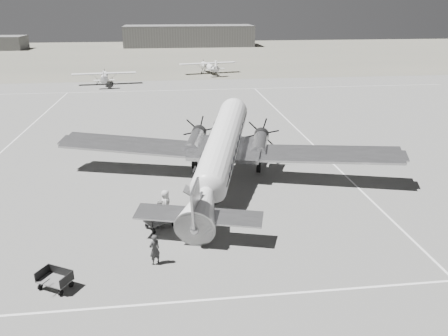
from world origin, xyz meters
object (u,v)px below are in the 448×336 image
hangar_main (189,36)px  ground_crew (155,249)px  light_plane_right (209,68)px  ramp_agent (161,213)px  passenger (166,204)px  baggage_cart_far (55,280)px  baggage_cart_near (160,220)px  dc3_airliner (221,153)px  light_plane_left (105,78)px

hangar_main → ground_crew: (-8.07, -130.57, -2.43)m
light_plane_right → ramp_agent: size_ratio=6.70×
hangar_main → passenger: bearing=-93.4°
baggage_cart_far → baggage_cart_near: bearing=77.7°
passenger → ground_crew: bearing=173.4°
hangar_main → baggage_cart_far: size_ratio=25.33×
hangar_main → baggage_cart_far: (-12.87, -132.17, -2.83)m
dc3_airliner → ground_crew: dc3_airliner is taller
hangar_main → light_plane_right: bearing=-89.1°
baggage_cart_near → ground_crew: (-0.20, -4.07, 0.35)m
light_plane_left → baggage_cart_near: bearing=-85.7°
dc3_airliner → light_plane_right: dc3_airliner is taller
light_plane_right → baggage_cart_near: light_plane_right is taller
baggage_cart_far → ground_crew: (4.80, 1.60, 0.40)m
hangar_main → dc3_airliner: bearing=-91.6°
light_plane_left → ground_crew: size_ratio=6.25×
hangar_main → light_plane_left: size_ratio=3.85×
light_plane_left → baggage_cart_far: size_ratio=6.58×
hangar_main → passenger: (-7.49, -125.17, -2.34)m
baggage_cart_far → dc3_airliner: bearing=80.3°
light_plane_right → baggage_cart_far: size_ratio=7.03×
dc3_airliner → ground_crew: size_ratio=15.86×
hangar_main → dc3_airliner: hangar_main is taller
baggage_cart_near → ground_crew: 4.09m
light_plane_left → passenger: size_ratio=5.66×
passenger → baggage_cart_far: bearing=141.9°
ramp_agent → passenger: (0.30, 1.04, 0.09)m
light_plane_left → baggage_cart_near: size_ratio=5.85×
light_plane_left → baggage_cart_near: light_plane_left is taller
baggage_cart_far → passenger: size_ratio=0.86×
dc3_airliner → baggage_cart_near: dc3_airliner is taller
ground_crew → light_plane_left: bearing=-114.2°
baggage_cart_far → passenger: passenger is taller
baggage_cart_far → ground_crew: 5.08m
hangar_main → baggage_cart_near: 126.77m
hangar_main → passenger: size_ratio=21.79×
ramp_agent → light_plane_left: bearing=30.6°
baggage_cart_near → baggage_cart_far: size_ratio=1.12×
baggage_cart_far → passenger: bearing=81.6°
hangar_main → ground_crew: size_ratio=24.08×
ramp_agent → passenger: passenger is taller
ground_crew → passenger: 5.43m
light_plane_right → ground_crew: 68.58m
ground_crew → passenger: (0.58, 5.40, 0.09)m
dc3_airliner → ramp_agent: dc3_airliner is taller
light_plane_left → dc3_airliner: bearing=-79.2°
baggage_cart_far → ramp_agent: ramp_agent is taller
hangar_main → light_plane_left: hangar_main is taller
hangar_main → ground_crew: 130.84m
light_plane_right → baggage_cart_near: 64.52m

